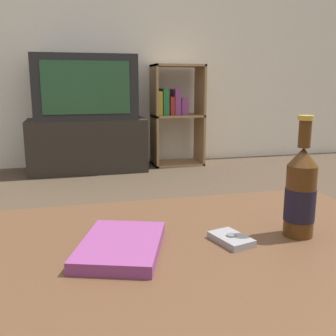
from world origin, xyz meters
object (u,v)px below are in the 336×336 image
(bookshelf, at_px, (175,111))
(cell_phone, at_px, (230,238))
(tv_stand, at_px, (88,145))
(table_book, at_px, (121,246))
(television, at_px, (85,87))
(beer_bottle, at_px, (300,193))

(bookshelf, relative_size, cell_phone, 8.75)
(tv_stand, relative_size, bookshelf, 1.08)
(cell_phone, bearing_deg, table_book, 163.25)
(television, height_order, beer_bottle, television)
(cell_phone, xyz_separation_m, table_book, (-0.23, 0.01, 0.00))
(tv_stand, distance_m, table_book, 2.73)
(bookshelf, distance_m, beer_bottle, 2.85)
(tv_stand, bearing_deg, bookshelf, 5.44)
(tv_stand, bearing_deg, television, -90.00)
(television, bearing_deg, cell_phone, -86.46)
(television, distance_m, cell_phone, 2.74)
(bookshelf, bearing_deg, beer_bottle, -99.75)
(tv_stand, bearing_deg, beer_bottle, -83.18)
(table_book, bearing_deg, tv_stand, 107.94)
(tv_stand, height_order, cell_phone, tv_stand)
(cell_phone, bearing_deg, television, 78.14)
(cell_phone, bearing_deg, beer_bottle, -15.85)
(television, relative_size, bookshelf, 0.91)
(bookshelf, bearing_deg, tv_stand, -174.56)
(cell_phone, distance_m, table_book, 0.23)
(tv_stand, height_order, beer_bottle, beer_bottle)
(tv_stand, relative_size, beer_bottle, 3.78)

